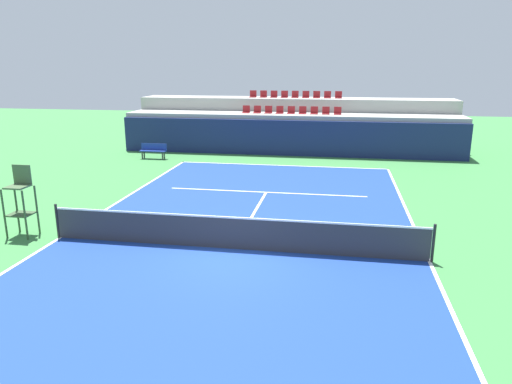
{
  "coord_description": "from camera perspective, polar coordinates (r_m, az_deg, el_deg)",
  "views": [
    {
      "loc": [
        2.85,
        -12.58,
        5.17
      ],
      "look_at": [
        0.33,
        2.0,
        1.2
      ],
      "focal_mm": 33.41,
      "sensor_mm": 36.0,
      "label": 1
    }
  ],
  "objects": [
    {
      "name": "stands_tier_lower",
      "position": [
        29.26,
        4.16,
        7.09
      ],
      "size": [
        20.09,
        2.4,
        2.3
      ],
      "primitive_type": "cube",
      "color": "#9E9E99",
      "rests_on": "ground_plane"
    },
    {
      "name": "tennis_net",
      "position": [
        13.71,
        -2.79,
        -4.87
      ],
      "size": [
        11.08,
        0.08,
        1.07
      ],
      "color": "black",
      "rests_on": "court_surface"
    },
    {
      "name": "sideline_left",
      "position": [
        15.93,
        -22.36,
        -5.05
      ],
      "size": [
        0.1,
        24.0,
        0.0
      ],
      "primitive_type": "cube",
      "color": "white",
      "rests_on": "court_surface"
    },
    {
      "name": "ground_plane",
      "position": [
        13.9,
        -2.76,
        -6.84
      ],
      "size": [
        80.0,
        80.0,
        0.0
      ],
      "primitive_type": "plane",
      "color": "#387A3D"
    },
    {
      "name": "seating_row_upper",
      "position": [
        31.53,
        4.7,
        11.41
      ],
      "size": [
        5.99,
        0.44,
        0.44
      ],
      "color": "maroon",
      "rests_on": "stands_tier_upper"
    },
    {
      "name": "service_line_far",
      "position": [
        19.87,
        1.23,
        -0.03
      ],
      "size": [
        8.26,
        0.1,
        0.0
      ],
      "primitive_type": "cube",
      "color": "white",
      "rests_on": "court_surface"
    },
    {
      "name": "back_wall",
      "position": [
        27.95,
        3.87,
        6.47
      ],
      "size": [
        20.09,
        0.3,
        2.06
      ],
      "primitive_type": "cube",
      "color": "navy",
      "rests_on": "ground_plane"
    },
    {
      "name": "stands_tier_upper",
      "position": [
        31.58,
        4.61,
        8.38
      ],
      "size": [
        20.09,
        2.4,
        3.09
      ],
      "primitive_type": "cube",
      "color": "#9E9E99",
      "rests_on": "ground_plane"
    },
    {
      "name": "seating_row_lower",
      "position": [
        29.2,
        4.22,
        9.59
      ],
      "size": [
        5.99,
        0.44,
        0.44
      ],
      "color": "maroon",
      "rests_on": "stands_tier_lower"
    },
    {
      "name": "court_surface",
      "position": [
        13.89,
        -2.76,
        -6.82
      ],
      "size": [
        11.0,
        24.0,
        0.01
      ],
      "primitive_type": "cube",
      "color": "navy",
      "rests_on": "ground_plane"
    },
    {
      "name": "centre_service_line",
      "position": [
        16.84,
        -0.41,
        -2.81
      ],
      "size": [
        0.1,
        6.4,
        0.0
      ],
      "primitive_type": "cube",
      "color": "white",
      "rests_on": "court_surface"
    },
    {
      "name": "baseline_far",
      "position": [
        25.23,
        3.12,
        3.2
      ],
      "size": [
        11.0,
        0.1,
        0.0
      ],
      "primitive_type": "cube",
      "color": "white",
      "rests_on": "court_surface"
    },
    {
      "name": "player_bench",
      "position": [
        27.63,
        -12.18,
        4.97
      ],
      "size": [
        1.5,
        0.4,
        0.85
      ],
      "color": "navy",
      "rests_on": "ground_plane"
    },
    {
      "name": "sideline_right",
      "position": [
        13.84,
        20.07,
        -7.82
      ],
      "size": [
        0.1,
        24.0,
        0.0
      ],
      "primitive_type": "cube",
      "color": "white",
      "rests_on": "court_surface"
    },
    {
      "name": "umpire_chair",
      "position": [
        16.33,
        -26.39,
        -0.7
      ],
      "size": [
        0.76,
        0.66,
        2.2
      ],
      "color": "#334C2D",
      "rests_on": "ground_plane"
    }
  ]
}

